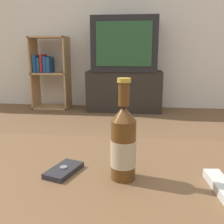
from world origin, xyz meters
TOP-DOWN VIEW (x-y plane):
  - back_wall at (0.00, 3.02)m, footprint 8.00×0.05m
  - coffee_table at (0.00, 0.00)m, footprint 1.10×0.69m
  - tv_stand at (-0.10, 2.76)m, footprint 0.94×0.38m
  - television at (-0.10, 2.76)m, footprint 0.79×0.42m
  - bookshelf at (-1.12, 2.81)m, footprint 0.47×0.30m
  - beer_bottle at (0.07, 0.03)m, footprint 0.06×0.06m
  - cell_phone at (-0.08, 0.04)m, footprint 0.09×0.12m
  - remote_control at (0.31, -0.02)m, footprint 0.06×0.16m

SIDE VIEW (x-z plane):
  - tv_stand at x=-0.10m, z-range 0.00..0.51m
  - coffee_table at x=0.00m, z-range 0.16..0.61m
  - cell_phone at x=-0.08m, z-range 0.45..0.46m
  - remote_control at x=0.31m, z-range 0.45..0.47m
  - bookshelf at x=-1.12m, z-range 0.04..0.97m
  - beer_bottle at x=0.07m, z-range 0.41..0.67m
  - television at x=-0.10m, z-range 0.51..1.16m
  - back_wall at x=0.00m, z-range 0.00..2.60m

